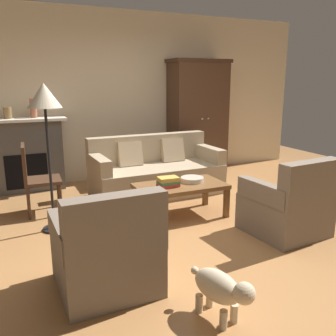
% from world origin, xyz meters
% --- Properties ---
extents(ground_plane, '(9.60, 9.60, 0.00)m').
position_xyz_m(ground_plane, '(0.00, 0.00, 0.00)').
color(ground_plane, '#B27A47').
extents(back_wall, '(7.20, 0.10, 2.80)m').
position_xyz_m(back_wall, '(0.00, 2.55, 1.40)').
color(back_wall, beige).
rests_on(back_wall, ground).
extents(fireplace, '(1.26, 0.48, 1.12)m').
position_xyz_m(fireplace, '(-1.55, 2.30, 0.57)').
color(fireplace, '#4C4947').
rests_on(fireplace, ground).
extents(armoire, '(1.06, 0.57, 2.03)m').
position_xyz_m(armoire, '(1.40, 2.22, 1.02)').
color(armoire, '#472D1E').
rests_on(armoire, ground).
extents(couch, '(1.94, 0.90, 0.86)m').
position_xyz_m(couch, '(0.21, 1.34, 0.32)').
color(couch, tan).
rests_on(couch, ground).
extents(coffee_table, '(1.10, 0.60, 0.42)m').
position_xyz_m(coffee_table, '(0.13, 0.31, 0.37)').
color(coffee_table, brown).
rests_on(coffee_table, ground).
extents(fruit_bowl, '(0.29, 0.29, 0.06)m').
position_xyz_m(fruit_bowl, '(0.31, 0.36, 0.45)').
color(fruit_bowl, beige).
rests_on(fruit_bowl, coffee_table).
extents(book_stack, '(0.26, 0.19, 0.12)m').
position_xyz_m(book_stack, '(-0.06, 0.28, 0.48)').
color(book_stack, '#B73833').
rests_on(book_stack, coffee_table).
extents(mantel_vase_bronze, '(0.12, 0.12, 0.17)m').
position_xyz_m(mantel_vase_bronze, '(-1.73, 2.28, 1.21)').
color(mantel_vase_bronze, olive).
rests_on(mantel_vase_bronze, fireplace).
extents(mantel_vase_terracotta, '(0.10, 0.10, 0.29)m').
position_xyz_m(mantel_vase_terracotta, '(-1.37, 2.28, 1.26)').
color(mantel_vase_terracotta, '#A86042').
rests_on(mantel_vase_terracotta, fireplace).
extents(armchair_near_left, '(0.80, 0.79, 0.88)m').
position_xyz_m(armchair_near_left, '(-1.13, -0.91, 0.32)').
color(armchair_near_left, '#756656').
rests_on(armchair_near_left, ground).
extents(armchair_near_right, '(0.83, 0.83, 0.88)m').
position_xyz_m(armchair_near_right, '(0.97, -0.65, 0.32)').
color(armchair_near_right, '#756656').
rests_on(armchair_near_right, ground).
extents(side_chair_wooden, '(0.46, 0.46, 0.90)m').
position_xyz_m(side_chair_wooden, '(-1.50, 1.16, 0.51)').
color(side_chair_wooden, '#472D1E').
rests_on(side_chair_wooden, ground).
extents(floor_lamp, '(0.36, 0.36, 1.64)m').
position_xyz_m(floor_lamp, '(-1.37, 0.53, 1.42)').
color(floor_lamp, black).
rests_on(floor_lamp, ground).
extents(dog, '(0.30, 0.56, 0.39)m').
position_xyz_m(dog, '(-0.51, -1.62, 0.25)').
color(dog, beige).
rests_on(dog, ground).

